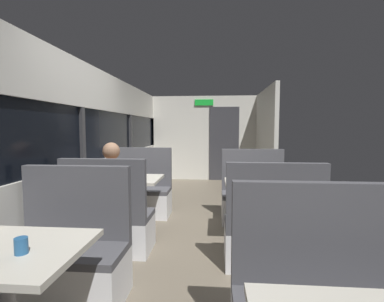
% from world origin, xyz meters
% --- Properties ---
extents(ground_plane, '(3.30, 9.20, 0.02)m').
position_xyz_m(ground_plane, '(0.00, 0.00, -0.01)').
color(ground_plane, '#665B4C').
extents(carriage_window_panel_left, '(0.09, 8.48, 2.30)m').
position_xyz_m(carriage_window_panel_left, '(-1.45, 0.00, 1.11)').
color(carriage_window_panel_left, beige).
rests_on(carriage_window_panel_left, ground_plane).
extents(carriage_end_bulkhead, '(2.90, 0.11, 2.30)m').
position_xyz_m(carriage_end_bulkhead, '(0.06, 4.19, 1.14)').
color(carriage_end_bulkhead, beige).
rests_on(carriage_end_bulkhead, ground_plane).
extents(carriage_aisle_panel_right, '(0.08, 2.40, 2.30)m').
position_xyz_m(carriage_aisle_panel_right, '(1.45, 3.00, 1.15)').
color(carriage_aisle_panel_right, beige).
rests_on(carriage_aisle_panel_right, ground_plane).
extents(dining_table_near_window, '(0.90, 0.70, 0.74)m').
position_xyz_m(dining_table_near_window, '(-0.89, -2.09, 0.64)').
color(dining_table_near_window, '#9E9EA3').
rests_on(dining_table_near_window, ground_plane).
extents(bench_near_window_facing_entry, '(0.95, 0.50, 1.10)m').
position_xyz_m(bench_near_window_facing_entry, '(-0.89, -1.39, 0.33)').
color(bench_near_window_facing_entry, silver).
rests_on(bench_near_window_facing_entry, ground_plane).
extents(dining_table_mid_window, '(0.90, 0.70, 0.74)m').
position_xyz_m(dining_table_mid_window, '(-0.89, 0.21, 0.64)').
color(dining_table_mid_window, '#9E9EA3').
rests_on(dining_table_mid_window, ground_plane).
extents(bench_mid_window_facing_end, '(0.95, 0.50, 1.10)m').
position_xyz_m(bench_mid_window_facing_end, '(-0.89, -0.49, 0.33)').
color(bench_mid_window_facing_end, silver).
rests_on(bench_mid_window_facing_end, ground_plane).
extents(bench_mid_window_facing_entry, '(0.95, 0.50, 1.10)m').
position_xyz_m(bench_mid_window_facing_entry, '(-0.89, 0.90, 0.33)').
color(bench_mid_window_facing_entry, silver).
rests_on(bench_mid_window_facing_entry, ground_plane).
extents(dining_table_rear_aisle, '(0.90, 0.70, 0.74)m').
position_xyz_m(dining_table_rear_aisle, '(0.89, 0.01, 0.64)').
color(dining_table_rear_aisle, '#9E9EA3').
rests_on(dining_table_rear_aisle, ground_plane).
extents(bench_rear_aisle_facing_end, '(0.95, 0.50, 1.10)m').
position_xyz_m(bench_rear_aisle_facing_end, '(0.89, -0.69, 0.33)').
color(bench_rear_aisle_facing_end, silver).
rests_on(bench_rear_aisle_facing_end, ground_plane).
extents(bench_rear_aisle_facing_entry, '(0.95, 0.50, 1.10)m').
position_xyz_m(bench_rear_aisle_facing_entry, '(0.89, 0.70, 0.33)').
color(bench_rear_aisle_facing_entry, silver).
rests_on(bench_rear_aisle_facing_entry, ground_plane).
extents(seated_passenger, '(0.47, 0.55, 1.26)m').
position_xyz_m(seated_passenger, '(-0.89, -0.42, 0.54)').
color(seated_passenger, '#26262D').
rests_on(seated_passenger, ground_plane).
extents(coffee_cup_primary, '(0.07, 0.07, 0.09)m').
position_xyz_m(coffee_cup_primary, '(-0.74, -2.15, 0.79)').
color(coffee_cup_primary, '#26598C').
rests_on(coffee_cup_primary, dining_table_near_window).
extents(coffee_cup_secondary, '(0.07, 0.07, 0.09)m').
position_xyz_m(coffee_cup_secondary, '(1.03, -0.05, 0.79)').
color(coffee_cup_secondary, '#26598C').
rests_on(coffee_cup_secondary, dining_table_rear_aisle).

